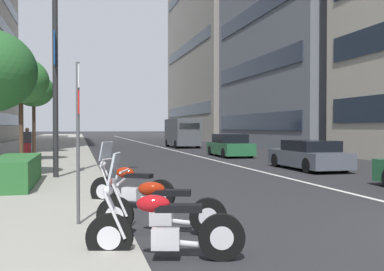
{
  "coord_description": "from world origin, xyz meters",
  "views": [
    {
      "loc": [
        -5.88,
        7.28,
        1.83
      ],
      "look_at": [
        17.09,
        1.48,
        1.39
      ],
      "focal_mm": 42.12,
      "sensor_mm": 36.0,
      "label": 1
    }
  ],
  "objects": [
    {
      "name": "motorcycle_by_sign_pole",
      "position": [
        0.17,
        6.17,
        0.44
      ],
      "size": [
        0.77,
        2.14,
        1.48
      ],
      "rotation": [
        0.0,
        0.0,
        1.32
      ],
      "color": "black",
      "rests_on": "ground"
    },
    {
      "name": "pedestrian_on_plaza",
      "position": [
        19.41,
        9.93,
        0.99
      ],
      "size": [
        0.47,
        0.4,
        1.66
      ],
      "rotation": [
        0.0,
        0.0,
        1.14
      ],
      "color": "maroon",
      "rests_on": "sidewalk_right_plaza"
    },
    {
      "name": "sidewalk_right_plaza",
      "position": [
        30.0,
        10.88,
        0.07
      ],
      "size": [
        160.0,
        8.85,
        0.15
      ],
      "primitive_type": "cube",
      "color": "gray",
      "rests_on": "ground"
    },
    {
      "name": "car_lead_in_lane",
      "position": [
        11.7,
        -2.36,
        0.61
      ],
      "size": [
        4.47,
        1.88,
        1.26
      ],
      "rotation": [
        0.0,
        0.0,
        0.0
      ],
      "color": "#4C515B",
      "rests_on": "ground"
    },
    {
      "name": "car_following_behind",
      "position": [
        20.81,
        -1.9,
        0.66
      ],
      "size": [
        4.45,
        1.9,
        1.41
      ],
      "rotation": [
        0.0,
        0.0,
        -0.01
      ],
      "color": "#236038",
      "rests_on": "ground"
    },
    {
      "name": "street_lamp_with_banners",
      "position": [
        9.85,
        7.75,
        4.78
      ],
      "size": [
        1.26,
        2.0,
        7.74
      ],
      "color": "#232326",
      "rests_on": "sidewalk_right_plaza"
    },
    {
      "name": "street_tree_by_lamp_post",
      "position": [
        17.75,
        10.03,
        4.13
      ],
      "size": [
        2.7,
        2.7,
        5.15
      ],
      "color": "#473323",
      "rests_on": "sidewalk_right_plaza"
    },
    {
      "name": "motorcycle_under_tarp",
      "position": [
        1.65,
        5.94,
        0.42
      ],
      "size": [
        0.91,
        2.16,
        1.1
      ],
      "rotation": [
        0.0,
        0.0,
        1.24
      ],
      "color": "black",
      "rests_on": "ground"
    },
    {
      "name": "lane_centre_stripe",
      "position": [
        35.0,
        0.0,
        0.0
      ],
      "size": [
        110.0,
        0.16,
        0.01
      ],
      "primitive_type": "cube",
      "color": "silver",
      "rests_on": "ground"
    },
    {
      "name": "delivery_van_ahead",
      "position": [
        33.74,
        -1.8,
        1.37
      ],
      "size": [
        5.08,
        2.32,
        2.57
      ],
      "rotation": [
        0.0,
        0.0,
        0.03
      ],
      "color": "#4C5156",
      "rests_on": "ground"
    },
    {
      "name": "motorcycle_mid_row",
      "position": [
        4.36,
        6.15,
        0.45
      ],
      "size": [
        1.33,
        1.81,
        1.49
      ],
      "rotation": [
        0.0,
        0.0,
        0.95
      ],
      "color": "black",
      "rests_on": "ground"
    },
    {
      "name": "street_tree_mid_sidewalk",
      "position": [
        25.48,
        10.14,
        4.27
      ],
      "size": [
        2.6,
        2.6,
        5.25
      ],
      "color": "#473323",
      "rests_on": "sidewalk_right_plaza"
    },
    {
      "name": "parking_sign_by_curb",
      "position": [
        2.13,
        7.29,
        1.9
      ],
      "size": [
        0.32,
        0.06,
        2.8
      ],
      "color": "#47494C",
      "rests_on": "sidewalk_right_plaza"
    },
    {
      "name": "clipped_hedge_bed",
      "position": [
        7.97,
        9.05,
        0.56
      ],
      "size": [
        4.16,
        1.1,
        0.82
      ],
      "primitive_type": "cube",
      "color": "#28602D",
      "rests_on": "sidewalk_right_plaza"
    }
  ]
}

